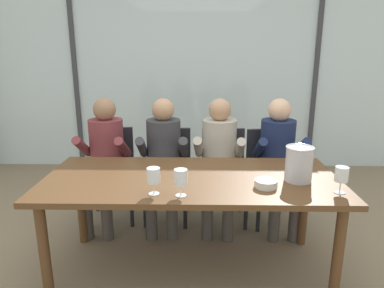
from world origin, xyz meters
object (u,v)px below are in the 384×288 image
object	(u,v)px
chair_left_of_center	(169,166)
ice_bucket_primary	(299,163)
chair_near_curtain	(112,166)
tasting_bowl	(266,184)
wine_glass_near_bucket	(153,177)
person_maroon_top	(105,154)
wine_glass_by_left_taster	(341,175)
person_charcoal_jacket	(163,154)
chair_center	(224,167)
wine_glass_center_pour	(181,177)
person_navy_polo	(279,155)
person_beige_jumper	(219,155)
dining_table	(191,187)
chair_right_of_center	(270,168)

from	to	relation	value
chair_left_of_center	ice_bucket_primary	bearing A→B (deg)	-41.12
chair_near_curtain	tasting_bowl	distance (m)	1.72
chair_near_curtain	wine_glass_near_bucket	bearing A→B (deg)	-72.40
person_maroon_top	wine_glass_by_left_taster	distance (m)	2.05
tasting_bowl	wine_glass_near_bucket	distance (m)	0.75
person_charcoal_jacket	chair_center	bearing A→B (deg)	12.75
chair_center	ice_bucket_primary	distance (m)	1.10
chair_near_curtain	wine_glass_center_pour	size ratio (longest dim) A/B	5.09
chair_left_of_center	person_navy_polo	distance (m)	1.07
chair_left_of_center	ice_bucket_primary	world-z (taller)	ice_bucket_primary
person_beige_jumper	person_navy_polo	xyz separation A→B (m)	(0.55, -0.00, 0.00)
chair_center	wine_glass_by_left_taster	bearing A→B (deg)	-61.57
dining_table	wine_glass_near_bucket	distance (m)	0.43
dining_table	person_beige_jumper	size ratio (longest dim) A/B	1.75
dining_table	tasting_bowl	bearing A→B (deg)	-20.21
chair_left_of_center	chair_right_of_center	bearing A→B (deg)	1.74
person_beige_jumper	chair_near_curtain	bearing A→B (deg)	174.95
person_maroon_top	person_charcoal_jacket	xyz separation A→B (m)	(0.55, -0.00, 0.00)
dining_table	tasting_bowl	distance (m)	0.54
person_beige_jumper	wine_glass_by_left_taster	distance (m)	1.25
chair_center	person_charcoal_jacket	xyz separation A→B (m)	(-0.58, -0.14, 0.17)
wine_glass_center_pour	person_maroon_top	bearing A→B (deg)	125.45
ice_bucket_primary	chair_center	bearing A→B (deg)	115.28
chair_right_of_center	wine_glass_near_bucket	world-z (taller)	wine_glass_near_bucket
wine_glass_near_bucket	chair_center	bearing A→B (deg)	66.04
chair_right_of_center	wine_glass_by_left_taster	xyz separation A→B (m)	(0.20, -1.15, 0.35)
ice_bucket_primary	person_maroon_top	bearing A→B (deg)	153.03
chair_center	person_charcoal_jacket	size ratio (longest dim) A/B	0.74
person_navy_polo	wine_glass_center_pour	size ratio (longest dim) A/B	6.93
chair_left_of_center	person_maroon_top	world-z (taller)	person_maroon_top
chair_right_of_center	dining_table	bearing A→B (deg)	-138.88
chair_center	person_navy_polo	world-z (taller)	person_navy_polo
dining_table	wine_glass_center_pour	size ratio (longest dim) A/B	12.10
chair_center	chair_right_of_center	xyz separation A→B (m)	(0.45, -0.00, 0.00)
person_maroon_top	chair_right_of_center	bearing A→B (deg)	8.01
person_maroon_top	ice_bucket_primary	bearing A→B (deg)	-24.04
person_beige_jumper	person_maroon_top	bearing A→B (deg)	-176.23
person_beige_jumper	wine_glass_by_left_taster	bearing A→B (deg)	-51.15
person_beige_jumper	chair_center	bearing A→B (deg)	72.25
person_beige_jumper	chair_left_of_center	bearing A→B (deg)	165.15
person_charcoal_jacket	ice_bucket_primary	xyz separation A→B (m)	(1.02, -0.80, 0.18)
chair_center	wine_glass_center_pour	distance (m)	1.32
dining_table	person_beige_jumper	world-z (taller)	person_beige_jumper
chair_right_of_center	person_beige_jumper	distance (m)	0.56
chair_center	ice_bucket_primary	bearing A→B (deg)	-65.80
chair_near_curtain	person_navy_polo	world-z (taller)	person_navy_polo
wine_glass_by_left_taster	person_maroon_top	bearing A→B (deg)	150.37
dining_table	person_navy_polo	xyz separation A→B (m)	(0.80, 0.74, 0.02)
person_charcoal_jacket	wine_glass_by_left_taster	xyz separation A→B (m)	(1.23, -1.01, 0.18)
chair_right_of_center	wine_glass_by_left_taster	size ratio (longest dim) A/B	5.09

